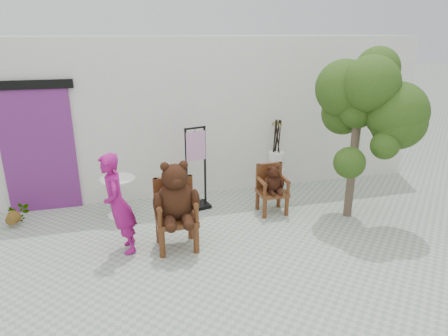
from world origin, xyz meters
name	(u,v)px	position (x,y,z in m)	size (l,w,h in m)	color
ground_plane	(247,260)	(0.00, 0.00, 0.00)	(60.00, 60.00, 0.00)	#A2A897
back_wall	(201,114)	(0.00, 3.10, 1.50)	(9.00, 1.00, 3.00)	silver
doorway	(39,148)	(-3.00, 2.58, 1.16)	(1.40, 0.11, 2.33)	#6A246D
chair_big	(176,201)	(-0.91, 0.61, 0.76)	(0.67, 0.71, 1.36)	#46220F
chair_small	(272,184)	(0.91, 1.41, 0.53)	(0.49, 0.48, 0.88)	#46220F
person	(118,204)	(-1.72, 0.71, 0.75)	(0.55, 0.36, 1.51)	#99126D
cafe_table	(119,192)	(-1.71, 1.94, 0.44)	(0.60, 0.60, 0.70)	white
display_stand	(196,178)	(-0.35, 1.93, 0.58)	(0.52, 0.44, 1.51)	black
stool_bucket	(276,160)	(1.36, 2.35, 0.64)	(0.32, 0.32, 1.45)	white
tree	(372,103)	(2.32, 0.83, 1.99)	(1.56, 1.59, 2.87)	#423428
potted_plant	(16,214)	(-3.40, 2.03, 0.19)	(0.35, 0.30, 0.39)	#1A340E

